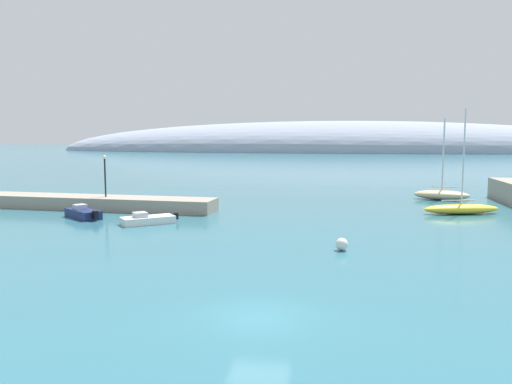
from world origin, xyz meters
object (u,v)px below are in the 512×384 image
at_px(sailboat_yellow_mid_mooring, 461,208).
at_px(sailboat_sand_outer_mooring, 442,194).
at_px(motorboat_white_alongside_breakwater, 148,220).
at_px(mooring_buoy_white, 342,244).
at_px(motorboat_navy_foreground, 83,213).
at_px(harbor_lamp_post, 105,171).

bearing_deg(sailboat_yellow_mid_mooring, sailboat_sand_outer_mooring, 74.25).
distance_m(motorboat_white_alongside_breakwater, mooring_buoy_white, 17.30).
xyz_separation_m(sailboat_sand_outer_mooring, mooring_buoy_white, (-11.31, -27.07, -0.22)).
xyz_separation_m(motorboat_white_alongside_breakwater, mooring_buoy_white, (15.71, -7.25, 0.05)).
relative_size(sailboat_yellow_mid_mooring, sailboat_sand_outer_mooring, 1.06).
relative_size(sailboat_sand_outer_mooring, motorboat_white_alongside_breakwater, 2.03).
relative_size(sailboat_sand_outer_mooring, motorboat_navy_foreground, 2.16).
bearing_deg(sailboat_yellow_mid_mooring, motorboat_navy_foreground, 178.50).
xyz_separation_m(motorboat_navy_foreground, harbor_lamp_post, (-0.28, 5.13, 3.35)).
xyz_separation_m(sailboat_sand_outer_mooring, motorboat_white_alongside_breakwater, (-27.02, -19.83, -0.27)).
bearing_deg(harbor_lamp_post, sailboat_yellow_mid_mooring, 4.18).
distance_m(motorboat_white_alongside_breakwater, harbor_lamp_post, 10.45).
relative_size(motorboat_navy_foreground, motorboat_white_alongside_breakwater, 0.94).
relative_size(mooring_buoy_white, harbor_lamp_post, 0.20).
bearing_deg(mooring_buoy_white, sailboat_yellow_mid_mooring, 56.54).
xyz_separation_m(motorboat_white_alongside_breakwater, harbor_lamp_post, (-6.95, 7.01, 3.42)).
xyz_separation_m(motorboat_navy_foreground, motorboat_white_alongside_breakwater, (6.67, -1.88, -0.07)).
distance_m(sailboat_yellow_mid_mooring, harbor_lamp_post, 33.96).
distance_m(sailboat_yellow_mid_mooring, sailboat_sand_outer_mooring, 10.35).
relative_size(motorboat_white_alongside_breakwater, mooring_buoy_white, 5.56).
height_order(sailboat_yellow_mid_mooring, motorboat_white_alongside_breakwater, sailboat_yellow_mid_mooring).
bearing_deg(sailboat_yellow_mid_mooring, motorboat_white_alongside_breakwater, -174.79).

